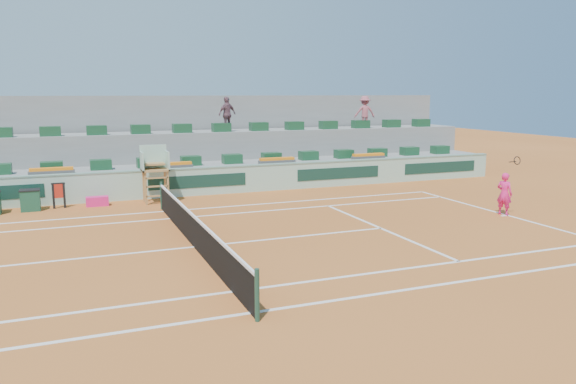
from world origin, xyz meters
The scene contains 17 objects.
ground centered at (0.00, 0.00, 0.00)m, with size 90.00×90.00×0.00m, color #AA5520.
seating_tier_lower centered at (0.00, 10.70, 0.60)m, with size 36.00×4.00×1.20m, color gray.
seating_tier_upper centered at (0.00, 12.30, 1.30)m, with size 36.00×2.40×2.60m, color gray.
stadium_back_wall centered at (0.00, 13.90, 2.20)m, with size 36.00×0.40×4.40m, color gray.
player_bag centered at (-2.34, 7.58, 0.19)m, with size 0.87×0.39×0.39m, color #FB207D.
spectator_mid centered at (4.30, 11.62, 3.48)m, with size 1.03×0.43×1.76m, color #78505C.
spectator_right centered at (12.17, 11.57, 3.49)m, with size 1.15×0.66×1.78m, color #A3515D.
court_lines centered at (0.00, 0.00, 0.01)m, with size 23.89×11.09×0.01m.
tennis_net centered at (0.00, 0.00, 0.53)m, with size 0.10×11.97×1.10m.
advertising_hoarding centered at (0.02, 8.50, 0.63)m, with size 36.00×0.34×1.26m.
umpire_chair centered at (0.00, 7.50, 1.54)m, with size 1.10×0.90×2.40m.
seat_row_lower centered at (0.00, 9.80, 1.42)m, with size 32.90×0.60×0.44m.
seat_row_upper centered at (0.00, 11.70, 2.82)m, with size 32.90×0.60×0.44m.
flower_planters centered at (-1.50, 9.00, 1.33)m, with size 26.80×0.36×0.28m.
drink_cooler_a centered at (-4.80, 7.56, 0.42)m, with size 0.74×0.64×0.84m.
towel_rack centered at (-3.77, 7.65, 0.60)m, with size 0.51×0.09×1.03m.
tennis_player centered at (11.82, 0.17, 0.81)m, with size 0.58×0.91×2.28m.
Camera 1 is at (-3.35, -16.08, 4.53)m, focal length 35.00 mm.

